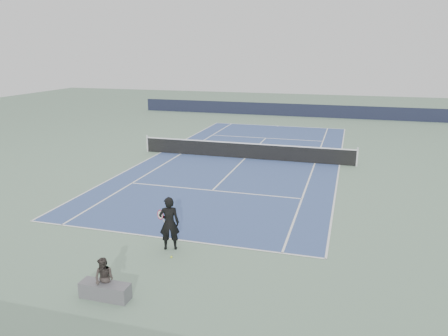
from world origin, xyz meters
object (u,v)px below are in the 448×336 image
(tennis_player, at_px, (169,223))
(spectator_bench, at_px, (105,284))
(tennis_net, at_px, (245,150))
(tennis_ball, at_px, (171,257))

(tennis_player, bearing_deg, spectator_bench, -98.24)
(tennis_net, xyz_separation_m, tennis_ball, (0.83, -13.17, -0.47))
(tennis_net, bearing_deg, tennis_ball, -86.41)
(spectator_bench, bearing_deg, tennis_ball, 73.61)
(tennis_player, relative_size, tennis_ball, 25.63)
(tennis_net, distance_m, tennis_ball, 13.20)
(tennis_net, relative_size, tennis_player, 7.18)
(tennis_player, height_order, tennis_ball, tennis_player)
(tennis_net, bearing_deg, tennis_player, -87.60)
(tennis_player, distance_m, spectator_bench, 3.27)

